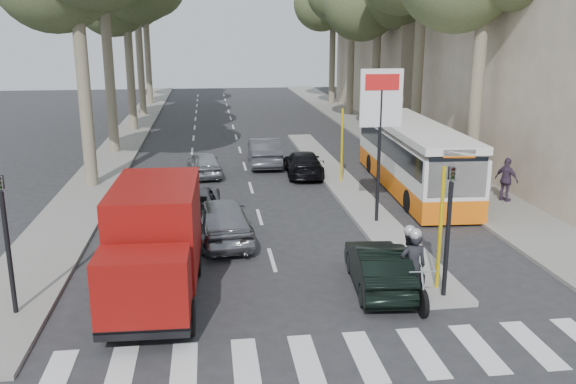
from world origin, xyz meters
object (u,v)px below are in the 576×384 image
(dark_hatchback, at_px, (378,266))
(motorcycle, at_px, (411,266))
(city_bus, at_px, (413,155))
(silver_hatchback, at_px, (221,219))
(red_truck, at_px, (155,242))

(dark_hatchback, distance_m, motorcycle, 1.03)
(dark_hatchback, bearing_deg, city_bus, -108.34)
(city_bus, bearing_deg, silver_hatchback, -143.07)
(city_bus, bearing_deg, motorcycle, -106.22)
(red_truck, xyz_separation_m, city_bus, (10.39, 10.26, -0.03))
(red_truck, bearing_deg, silver_hatchback, 69.64)
(city_bus, distance_m, motorcycle, 11.75)
(dark_hatchback, relative_size, red_truck, 0.68)
(silver_hatchback, relative_size, city_bus, 0.39)
(silver_hatchback, bearing_deg, city_bus, -152.29)
(red_truck, distance_m, city_bus, 14.60)
(city_bus, bearing_deg, red_truck, -132.73)
(silver_hatchback, relative_size, red_truck, 0.78)
(dark_hatchback, height_order, red_truck, red_truck)
(silver_hatchback, relative_size, motorcycle, 1.85)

